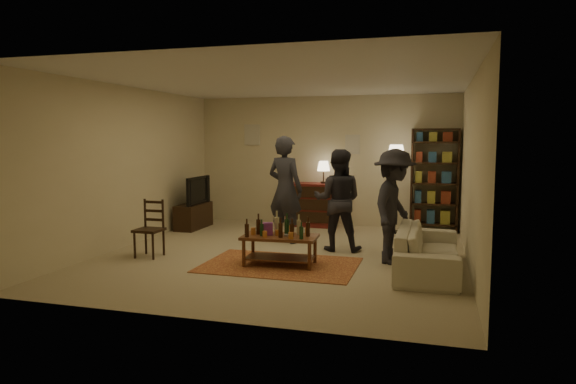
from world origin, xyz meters
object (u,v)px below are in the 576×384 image
at_px(sofa, 428,250).
at_px(person_left, 285,189).
at_px(tv_stand, 194,209).
at_px(bookshelf, 434,179).
at_px(dining_chair, 151,226).
at_px(person_right, 338,200).
at_px(dresser, 312,203).
at_px(coffee_table, 280,239).
at_px(person_by_sofa, 394,206).
at_px(floor_lamp, 396,158).

bearing_deg(sofa, person_left, 60.60).
distance_m(tv_stand, bookshelf, 4.84).
xyz_separation_m(dining_chair, bookshelf, (4.21, 3.42, 0.56)).
bearing_deg(person_right, dresser, -70.03).
distance_m(coffee_table, person_right, 1.44).
relative_size(dresser, person_right, 0.82).
bearing_deg(person_by_sofa, tv_stand, 77.68).
height_order(dresser, floor_lamp, floor_lamp).
height_order(coffee_table, dresser, dresser).
height_order(floor_lamp, person_left, person_left).
bearing_deg(coffee_table, dining_chair, 179.79).
relative_size(floor_lamp, sofa, 0.82).
distance_m(bookshelf, person_left, 3.08).
bearing_deg(bookshelf, person_by_sofa, -100.94).
xyz_separation_m(person_left, person_by_sofa, (1.96, -1.03, -0.09)).
height_order(tv_stand, person_left, person_left).
distance_m(floor_lamp, person_by_sofa, 2.54).
relative_size(dining_chair, tv_stand, 0.85).
distance_m(person_right, person_by_sofa, 1.14).
xyz_separation_m(dresser, bookshelf, (2.44, 0.07, 0.56)).
xyz_separation_m(dresser, person_by_sofa, (1.89, -2.76, 0.36)).
relative_size(coffee_table, person_right, 0.67).
relative_size(tv_stand, person_left, 0.57).
relative_size(floor_lamp, person_left, 0.91).
bearing_deg(sofa, dining_chair, 93.26).
distance_m(coffee_table, bookshelf, 4.07).
bearing_deg(tv_stand, coffee_table, -43.41).
xyz_separation_m(person_right, person_by_sofa, (0.95, -0.63, 0.01)).
relative_size(bookshelf, person_left, 1.08).
height_order(dining_chair, person_right, person_right).
distance_m(coffee_table, dresser, 3.38).
xyz_separation_m(tv_stand, bookshelf, (4.69, 0.98, 0.65)).
bearing_deg(dining_chair, person_right, 24.29).
bearing_deg(sofa, person_by_sofa, 54.50).
bearing_deg(person_left, person_right, 176.90).
xyz_separation_m(sofa, person_by_sofa, (-0.50, 0.36, 0.54)).
distance_m(coffee_table, dining_chair, 2.10).
height_order(dresser, sofa, dresser).
xyz_separation_m(dresser, person_right, (0.94, -2.13, 0.35)).
bearing_deg(floor_lamp, coffee_table, -114.44).
bearing_deg(sofa, floor_lamp, 13.34).
xyz_separation_m(coffee_table, floor_lamp, (1.39, 3.06, 1.05)).
xyz_separation_m(bookshelf, person_by_sofa, (-0.55, -2.82, -0.19)).
xyz_separation_m(dining_chair, dresser, (1.77, 3.35, 0.01)).
relative_size(bookshelf, floor_lamp, 1.18).
bearing_deg(person_left, dresser, -73.64).
bearing_deg(bookshelf, dining_chair, -140.90).
bearing_deg(sofa, coffee_table, 96.77).
height_order(tv_stand, person_by_sofa, person_by_sofa).
bearing_deg(tv_stand, bookshelf, 11.80).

